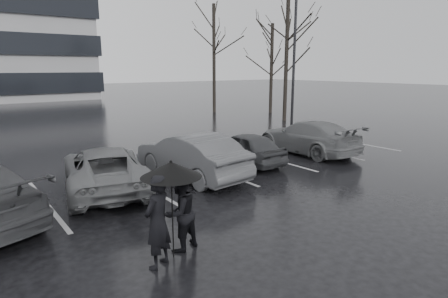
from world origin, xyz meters
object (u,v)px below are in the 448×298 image
object	(u,v)px
pedestrian_right	(180,213)
lamp_post	(294,61)
pedestrian_left	(157,222)
tree_east	(286,62)
tree_north	(214,59)
car_west_b	(105,169)
tree_ne	(271,69)
car_west_a	(191,155)
car_main	(245,148)
car_east	(307,137)

from	to	relation	value
pedestrian_right	lamp_post	bearing A→B (deg)	-159.15
pedestrian_left	tree_east	world-z (taller)	tree_east
pedestrian_right	tree_east	xyz separation A→B (m)	(15.41, 12.07, 3.21)
lamp_post	tree_east	bearing A→B (deg)	49.16
tree_east	tree_north	world-z (taller)	tree_north
car_west_b	pedestrian_right	distance (m)	4.61
pedestrian_left	lamp_post	distance (m)	16.15
pedestrian_left	tree_ne	bearing A→B (deg)	-166.77
tree_north	lamp_post	bearing A→B (deg)	-100.75
tree_east	tree_ne	distance (m)	4.74
lamp_post	pedestrian_left	bearing A→B (deg)	-145.63
car_west_a	tree_east	bearing A→B (deg)	-153.06
car_west_a	pedestrian_left	size ratio (longest dim) A/B	2.58
car_main	pedestrian_right	bearing A→B (deg)	41.73
pedestrian_left	pedestrian_right	size ratio (longest dim) A/B	1.11
pedestrian_left	tree_north	xyz separation A→B (m)	(15.07, 19.40, 3.37)
tree_north	car_main	bearing A→B (deg)	-121.47
lamp_post	tree_north	xyz separation A→B (m)	(1.98, 10.45, 0.30)
car_west_a	pedestrian_right	world-z (taller)	pedestrian_right
car_main	tree_ne	size ratio (longest dim) A/B	0.51
car_west_b	tree_north	distance (m)	20.64
car_main	tree_north	bearing A→B (deg)	-119.22
car_main	pedestrian_left	xyz separation A→B (m)	(-6.19, -4.89, 0.26)
car_east	car_west_b	bearing A→B (deg)	0.57
car_main	car_west_a	distance (m)	2.66
pedestrian_left	car_east	bearing A→B (deg)	178.08
car_west_a	car_west_b	size ratio (longest dim) A/B	0.95
car_main	lamp_post	distance (m)	8.68
car_main	car_east	bearing A→B (deg)	178.96
car_main	pedestrian_left	world-z (taller)	pedestrian_left
tree_ne	tree_east	bearing A→B (deg)	-122.01
car_west_b	tree_north	xyz separation A→B (m)	(14.29, 14.46, 3.59)
car_west_b	lamp_post	size ratio (longest dim) A/B	0.55
car_main	tree_ne	world-z (taller)	tree_ne
car_main	car_west_a	world-z (taller)	car_west_a
car_east	lamp_post	world-z (taller)	lamp_post
pedestrian_left	lamp_post	xyz separation A→B (m)	(13.09, 8.95, 3.07)
car_west_a	tree_ne	size ratio (longest dim) A/B	0.65
tree_east	tree_north	size ratio (longest dim) A/B	0.94
car_west_a	tree_east	world-z (taller)	tree_east
car_main	car_west_a	bearing A→B (deg)	9.31
car_east	tree_ne	world-z (taller)	tree_ne
car_main	tree_east	size ratio (longest dim) A/B	0.45
car_main	pedestrian_left	size ratio (longest dim) A/B	2.05
tree_north	tree_ne	bearing A→B (deg)	-40.60
car_west_b	pedestrian_right	size ratio (longest dim) A/B	3.01
tree_ne	lamp_post	bearing A→B (deg)	-126.35
car_east	pedestrian_right	xyz separation A→B (m)	(-8.83, -4.36, 0.09)
car_west_a	pedestrian_left	world-z (taller)	pedestrian_left
pedestrian_right	pedestrian_left	bearing A→B (deg)	13.08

